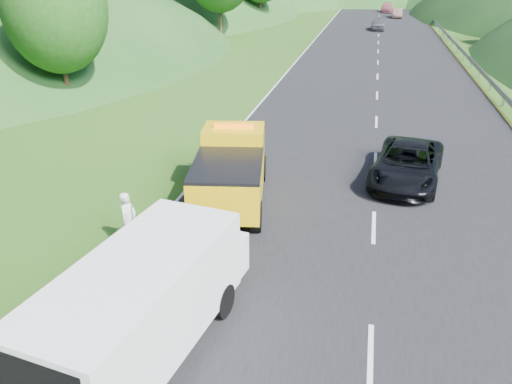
% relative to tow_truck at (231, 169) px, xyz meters
% --- Properties ---
extents(ground, '(320.00, 320.00, 0.00)m').
position_rel_tow_truck_xyz_m(ground, '(1.96, -4.86, -1.24)').
color(ground, '#38661E').
rests_on(ground, ground).
extents(road_surface, '(14.00, 200.00, 0.02)m').
position_rel_tow_truck_xyz_m(road_surface, '(4.96, 35.14, -1.23)').
color(road_surface, black).
rests_on(road_surface, ground).
extents(guardrail, '(0.06, 140.00, 1.52)m').
position_rel_tow_truck_xyz_m(guardrail, '(12.26, 47.64, -1.24)').
color(guardrail, gray).
rests_on(guardrail, ground).
extents(tree_line_left, '(14.00, 140.00, 14.00)m').
position_rel_tow_truck_xyz_m(tree_line_left, '(-17.04, 55.14, -1.24)').
color(tree_line_left, '#275E1B').
rests_on(tree_line_left, ground).
extents(tow_truck, '(3.15, 6.21, 2.55)m').
position_rel_tow_truck_xyz_m(tow_truck, '(0.00, 0.00, 0.00)').
color(tow_truck, black).
rests_on(tow_truck, ground).
extents(white_van, '(3.87, 7.07, 2.39)m').
position_rel_tow_truck_xyz_m(white_van, '(0.24, -7.70, 0.11)').
color(white_van, black).
rests_on(white_van, ground).
extents(woman, '(0.51, 0.66, 1.73)m').
position_rel_tow_truck_xyz_m(woman, '(-2.14, -3.64, -1.24)').
color(woman, silver).
rests_on(woman, ground).
extents(child, '(0.67, 0.63, 1.10)m').
position_rel_tow_truck_xyz_m(child, '(-0.16, -5.32, -1.24)').
color(child, tan).
rests_on(child, ground).
extents(suitcase, '(0.38, 0.22, 0.59)m').
position_rel_tow_truck_xyz_m(suitcase, '(-2.24, -4.77, -0.95)').
color(suitcase, '#4E4A3A').
rests_on(suitcase, ground).
extents(passing_suv, '(3.23, 5.55, 1.45)m').
position_rel_tow_truck_xyz_m(passing_suv, '(6.11, 3.24, -1.24)').
color(passing_suv, black).
rests_on(passing_suv, ground).
extents(dist_car_a, '(1.67, 4.16, 1.42)m').
position_rel_tow_truck_xyz_m(dist_car_a, '(4.81, 52.38, -1.24)').
color(dist_car_a, '#414246').
rests_on(dist_car_a, ground).
extents(dist_car_b, '(1.43, 4.09, 1.35)m').
position_rel_tow_truck_xyz_m(dist_car_b, '(7.67, 69.13, -1.24)').
color(dist_car_b, brown).
rests_on(dist_car_b, ground).
extents(dist_car_c, '(2.08, 5.12, 1.49)m').
position_rel_tow_truck_xyz_m(dist_car_c, '(6.28, 78.14, -1.24)').
color(dist_car_c, '#984C59').
rests_on(dist_car_c, ground).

